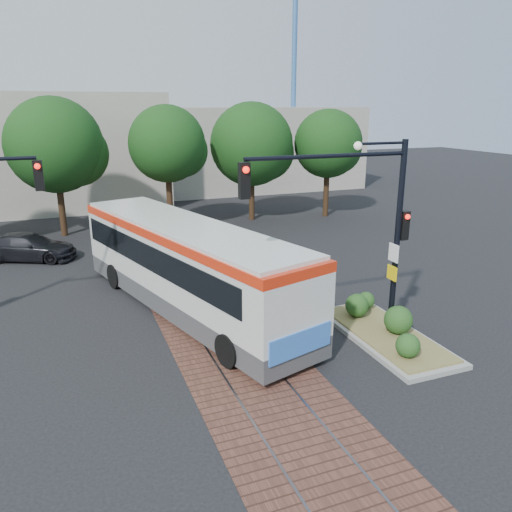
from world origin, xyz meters
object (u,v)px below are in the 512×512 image
object	(u,v)px
traffic_island	(384,327)
parked_car	(29,247)
city_bus	(186,262)
signal_pole_main	(365,212)

from	to	relation	value
traffic_island	parked_car	size ratio (longest dim) A/B	1.17
city_bus	signal_pole_main	size ratio (longest dim) A/B	2.04
signal_pole_main	parked_car	distance (m)	16.94
signal_pole_main	parked_car	xyz separation A→B (m)	(-10.02, 13.20, -3.51)
signal_pole_main	parked_car	world-z (taller)	signal_pole_main
traffic_island	signal_pole_main	xyz separation A→B (m)	(-0.96, 0.09, 3.83)
signal_pole_main	city_bus	bearing A→B (deg)	134.85
city_bus	parked_car	distance (m)	10.48
parked_car	city_bus	bearing A→B (deg)	-123.37
signal_pole_main	parked_car	size ratio (longest dim) A/B	1.35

